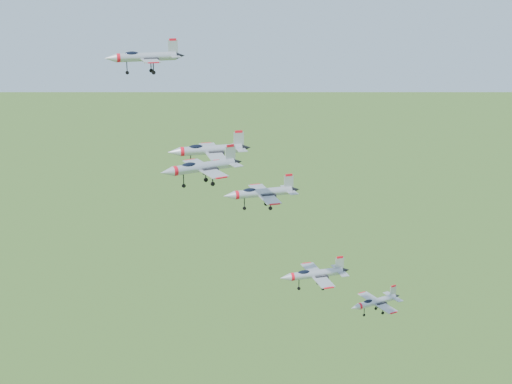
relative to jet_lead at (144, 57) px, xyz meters
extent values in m
cylinder|color=#A0A5AC|center=(0.38, 0.04, -0.03)|extent=(9.72, 2.44, 1.39)
cone|color=#A0A5AC|center=(-5.36, -0.59, -0.03)|extent=(2.07, 1.59, 1.39)
cone|color=black|center=(5.91, 0.65, -0.03)|extent=(1.62, 1.34, 1.18)
ellipsoid|color=black|center=(-1.96, -0.22, 0.49)|extent=(2.45, 1.25, 0.88)
cube|color=#A0A5AC|center=(0.92, -2.91, -0.30)|extent=(2.96, 4.95, 0.15)
cube|color=#A0A5AC|center=(0.26, 3.04, -0.30)|extent=(2.96, 4.95, 0.15)
cube|color=#A0A5AC|center=(4.74, 0.52, 1.41)|extent=(1.61, 0.30, 2.25)
cube|color=red|center=(4.74, 0.52, 2.59)|extent=(1.19, 0.28, 0.37)
cylinder|color=#A0A5AC|center=(8.92, -12.75, -12.69)|extent=(9.56, 1.87, 1.37)
cone|color=#A0A5AC|center=(3.23, -13.05, -12.69)|extent=(1.97, 1.47, 1.37)
cone|color=black|center=(14.40, -12.46, -12.69)|extent=(1.54, 1.24, 1.17)
ellipsoid|color=black|center=(6.60, -12.87, -12.18)|extent=(2.37, 1.11, 0.87)
cube|color=#A0A5AC|center=(9.29, -15.69, -12.96)|extent=(2.67, 4.77, 0.15)
cube|color=#A0A5AC|center=(8.98, -9.79, -12.96)|extent=(2.67, 4.77, 0.15)
cube|color=#A0A5AC|center=(13.24, -12.52, -11.27)|extent=(1.59, 0.21, 2.22)
cube|color=red|center=(13.24, -12.52, -10.11)|extent=(1.17, 0.21, 0.37)
cylinder|color=#A0A5AC|center=(5.92, -28.01, -11.02)|extent=(8.61, 3.85, 1.25)
cone|color=#A0A5AC|center=(0.98, -29.61, -11.02)|extent=(2.03, 1.72, 1.25)
cone|color=black|center=(10.67, -26.48, -11.02)|extent=(1.61, 1.42, 1.06)
ellipsoid|color=black|center=(3.91, -28.67, -10.55)|extent=(2.29, 1.51, 0.79)
cube|color=#A0A5AC|center=(6.93, -30.51, -11.26)|extent=(3.40, 4.70, 0.13)
cube|color=#A0A5AC|center=(5.27, -25.40, -11.26)|extent=(3.40, 4.70, 0.13)
cube|color=#A0A5AC|center=(9.66, -26.80, -9.72)|extent=(1.41, 0.55, 2.02)
cube|color=red|center=(9.66, -26.80, -8.67)|extent=(1.05, 0.45, 0.34)
cylinder|color=#A0A5AC|center=(18.99, -3.36, -23.10)|extent=(10.20, 2.43, 1.46)
cone|color=#A0A5AC|center=(12.96, -3.94, -23.10)|extent=(2.15, 1.65, 1.46)
cone|color=black|center=(24.80, -2.79, -23.10)|extent=(1.68, 1.39, 1.24)
ellipsoid|color=black|center=(16.53, -3.60, -22.55)|extent=(2.56, 1.28, 0.93)
cube|color=#A0A5AC|center=(19.52, -6.46, -23.38)|extent=(3.05, 5.17, 0.16)
cube|color=#A0A5AC|center=(18.91, -0.21, -23.38)|extent=(3.05, 5.17, 0.16)
cube|color=#A0A5AC|center=(23.57, -2.91, -21.58)|extent=(1.69, 0.30, 2.36)
cube|color=red|center=(23.57, -2.91, -20.35)|extent=(1.24, 0.28, 0.39)
cylinder|color=#A0A5AC|center=(23.28, -22.26, -30.29)|extent=(8.33, 1.95, 1.19)
cone|color=#A0A5AC|center=(18.35, -22.71, -30.29)|extent=(1.75, 1.34, 1.19)
cone|color=black|center=(28.03, -21.82, -30.29)|extent=(1.37, 1.13, 1.01)
ellipsoid|color=black|center=(21.27, -22.44, -29.84)|extent=(2.09, 1.04, 0.76)
cube|color=#A0A5AC|center=(23.70, -24.80, -30.52)|extent=(2.47, 4.21, 0.13)
cube|color=#A0A5AC|center=(23.23, -19.68, -30.52)|extent=(2.47, 4.21, 0.13)
cube|color=#A0A5AC|center=(27.02, -21.91, -29.05)|extent=(1.38, 0.24, 1.93)
cube|color=red|center=(27.02, -21.91, -28.04)|extent=(1.02, 0.22, 0.32)
cylinder|color=#A0A5AC|center=(37.62, -11.05, -41.76)|extent=(7.81, 3.50, 1.13)
cone|color=#A0A5AC|center=(33.15, -12.50, -41.76)|extent=(1.84, 1.56, 1.13)
cone|color=black|center=(41.94, -9.66, -41.76)|extent=(1.46, 1.29, 0.96)
ellipsoid|color=black|center=(35.80, -11.64, -41.33)|extent=(2.08, 1.37, 0.72)
cube|color=#A0A5AC|center=(38.54, -13.32, -41.97)|extent=(3.09, 4.27, 0.12)
cube|color=#A0A5AC|center=(37.04, -8.68, -41.97)|extent=(3.09, 4.27, 0.12)
cube|color=#A0A5AC|center=(41.02, -9.95, -40.58)|extent=(1.28, 0.50, 1.83)
cube|color=red|center=(41.02, -9.95, -39.62)|extent=(0.95, 0.41, 0.31)
camera|label=1|loc=(-4.59, -117.10, 14.07)|focal=50.00mm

